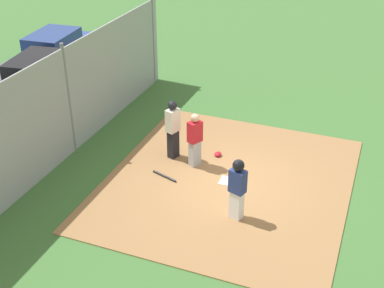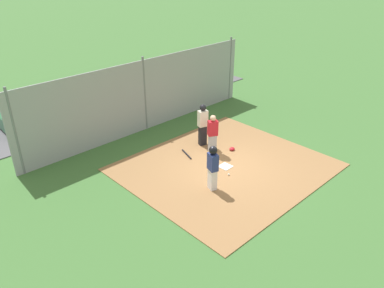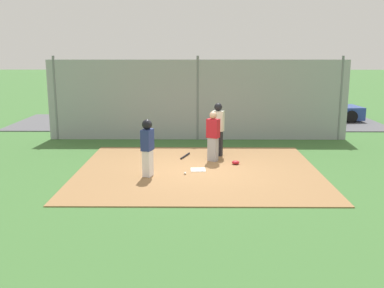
% 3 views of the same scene
% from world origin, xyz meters
% --- Properties ---
extents(ground_plane, '(140.00, 140.00, 0.00)m').
position_xyz_m(ground_plane, '(0.00, 0.00, 0.00)').
color(ground_plane, '#3D6B33').
extents(dirt_infield, '(7.20, 6.40, 0.03)m').
position_xyz_m(dirt_infield, '(0.00, 0.00, 0.01)').
color(dirt_infield, olive).
rests_on(dirt_infield, ground_plane).
extents(home_plate, '(0.46, 0.46, 0.02)m').
position_xyz_m(home_plate, '(0.00, 0.00, 0.04)').
color(home_plate, white).
rests_on(home_plate, dirt_infield).
extents(catcher, '(0.46, 0.41, 1.62)m').
position_xyz_m(catcher, '(-0.49, -1.16, 0.87)').
color(catcher, '#9E9EA3').
rests_on(catcher, dirt_infield).
extents(umpire, '(0.44, 0.37, 1.80)m').
position_xyz_m(umpire, '(-0.68, -1.91, 0.98)').
color(umpire, black).
rests_on(umpire, dirt_infield).
extents(runner, '(0.37, 0.44, 1.64)m').
position_xyz_m(runner, '(1.44, 0.67, 0.97)').
color(runner, silver).
rests_on(runner, dirt_infield).
extents(baseball_bat, '(0.32, 0.81, 0.06)m').
position_xyz_m(baseball_bat, '(0.43, -1.70, 0.06)').
color(baseball_bat, black).
rests_on(baseball_bat, dirt_infield).
extents(catcher_mask, '(0.24, 0.20, 0.12)m').
position_xyz_m(catcher_mask, '(-1.19, -0.70, 0.09)').
color(catcher_mask, '#B21923').
rests_on(catcher_mask, dirt_infield).
extents(baseball, '(0.07, 0.07, 0.07)m').
position_xyz_m(baseball, '(0.38, 0.50, 0.07)').
color(baseball, white).
rests_on(baseball, dirt_infield).
extents(backstop_fence, '(12.00, 0.10, 3.35)m').
position_xyz_m(backstop_fence, '(0.00, -4.86, 1.60)').
color(backstop_fence, '#93999E').
rests_on(backstop_fence, ground_plane).
extents(parked_car_blue, '(4.32, 2.15, 1.28)m').
position_xyz_m(parked_car_blue, '(-6.13, -9.66, 0.61)').
color(parked_car_blue, '#28428C').
rests_on(parked_car_blue, parking_lot).
extents(parked_car_dark, '(4.41, 2.36, 1.28)m').
position_xyz_m(parked_car_dark, '(-3.26, -8.51, 0.61)').
color(parked_car_dark, black).
rests_on(parked_car_dark, parking_lot).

